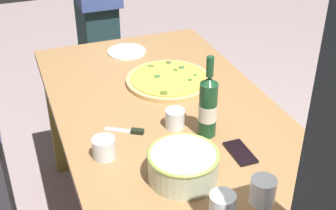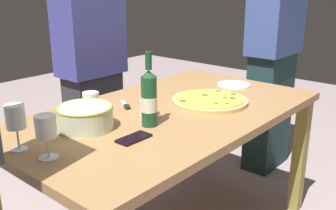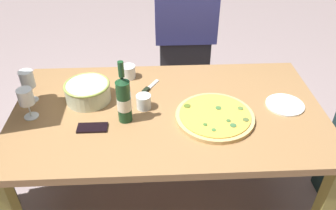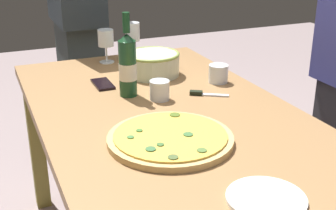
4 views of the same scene
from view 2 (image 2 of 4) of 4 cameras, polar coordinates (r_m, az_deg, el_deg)
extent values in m
cube|color=#966D42|center=(1.89, 0.00, -1.31)|extent=(1.60, 0.90, 0.04)
cube|color=olive|center=(2.45, 18.85, -7.18)|extent=(0.07, 0.07, 0.71)
cube|color=olive|center=(2.80, 3.83, -3.04)|extent=(0.07, 0.07, 0.71)
cylinder|color=tan|center=(2.01, 6.20, 0.59)|extent=(0.39, 0.39, 0.02)
cylinder|color=gold|center=(2.00, 6.21, 0.96)|extent=(0.35, 0.35, 0.01)
cylinder|color=#3D672F|center=(2.02, 8.42, 1.11)|extent=(0.02, 0.02, 0.00)
cylinder|color=#4A5F30|center=(2.09, 9.61, 1.63)|extent=(0.03, 0.03, 0.00)
cylinder|color=#3D6D36|center=(2.05, 5.50, 1.48)|extent=(0.03, 0.03, 0.00)
cylinder|color=#4E6521|center=(1.94, 2.24, 0.63)|extent=(0.03, 0.03, 0.00)
cylinder|color=#3A6A39|center=(2.01, 9.52, 1.01)|extent=(0.03, 0.03, 0.00)
cylinder|color=#3C6E2D|center=(1.91, 7.14, 0.23)|extent=(0.02, 0.02, 0.00)
cylinder|color=#3F7538|center=(1.92, 8.71, 0.22)|extent=(0.02, 0.02, 0.00)
cylinder|color=#517033|center=(2.13, 7.42, 2.06)|extent=(0.03, 0.03, 0.00)
cylinder|color=beige|center=(1.67, -12.14, -1.83)|extent=(0.24, 0.24, 0.10)
torus|color=#92A64C|center=(1.66, -12.24, -0.36)|extent=(0.24, 0.24, 0.01)
cylinder|color=#194424|center=(1.65, -2.81, 0.52)|extent=(0.07, 0.07, 0.22)
cone|color=#194424|center=(1.62, -2.87, 4.61)|extent=(0.07, 0.07, 0.03)
cylinder|color=#194424|center=(1.61, -2.90, 6.57)|extent=(0.03, 0.03, 0.08)
cylinder|color=#EBE7CE|center=(1.66, -2.80, 0.15)|extent=(0.07, 0.07, 0.07)
cylinder|color=white|center=(1.55, -21.11, -6.13)|extent=(0.06, 0.06, 0.00)
cylinder|color=white|center=(1.54, -21.29, -4.64)|extent=(0.01, 0.01, 0.08)
cylinder|color=white|center=(1.51, -21.66, -1.60)|extent=(0.07, 0.07, 0.09)
cylinder|color=white|center=(1.45, -17.21, -7.42)|extent=(0.07, 0.07, 0.00)
cylinder|color=white|center=(1.43, -17.35, -5.95)|extent=(0.01, 0.01, 0.08)
cylinder|color=white|center=(1.40, -17.65, -3.01)|extent=(0.07, 0.07, 0.08)
cylinder|color=white|center=(1.80, -3.01, -0.43)|extent=(0.08, 0.08, 0.08)
cylinder|color=white|center=(1.96, -11.33, 0.78)|extent=(0.08, 0.08, 0.08)
cylinder|color=white|center=(2.37, 9.68, 2.98)|extent=(0.20, 0.20, 0.01)
cube|color=black|center=(1.55, -5.07, -4.92)|extent=(0.14, 0.07, 0.01)
cube|color=silver|center=(1.99, -6.49, 0.20)|extent=(0.08, 0.11, 0.01)
cube|color=black|center=(1.92, -6.07, -0.28)|extent=(0.05, 0.05, 0.02)
cube|color=#302E33|center=(2.64, -10.68, -3.75)|extent=(0.35, 0.20, 0.78)
cube|color=#3A3E8B|center=(2.48, -11.59, 11.18)|extent=(0.41, 0.24, 0.59)
cube|color=#1D3538|center=(2.95, 14.66, -0.92)|extent=(0.37, 0.20, 0.86)
cube|color=#354986|center=(2.81, 15.89, 13.86)|extent=(0.44, 0.24, 0.65)
camera|label=1|loc=(1.80, -59.90, 22.82)|focal=49.59mm
camera|label=3|loc=(1.38, 57.39, 29.45)|focal=36.25mm
camera|label=4|loc=(2.81, 30.19, 16.14)|focal=48.86mm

